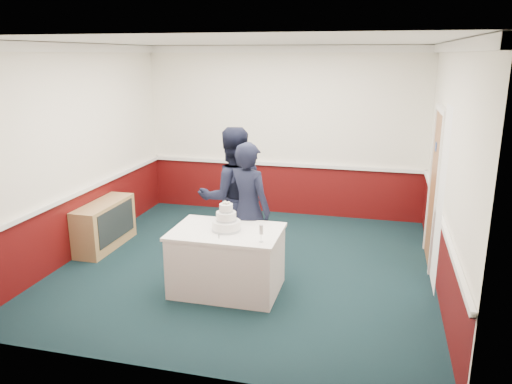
% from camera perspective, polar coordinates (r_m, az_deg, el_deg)
% --- Properties ---
extents(ground, '(5.00, 5.00, 0.00)m').
position_cam_1_polar(ground, '(7.04, -1.00, -8.37)').
color(ground, '#11282A').
rests_on(ground, ground).
extents(room_shell, '(5.00, 5.00, 3.00)m').
position_cam_1_polar(room_shell, '(7.06, 0.85, 8.33)').
color(room_shell, white).
rests_on(room_shell, ground).
extents(sideboard, '(0.41, 1.20, 0.70)m').
position_cam_1_polar(sideboard, '(7.90, -16.90, -3.62)').
color(sideboard, '#9C714C').
rests_on(sideboard, ground).
extents(cake_table, '(1.32, 0.92, 0.79)m').
position_cam_1_polar(cake_table, '(6.20, -3.34, -7.75)').
color(cake_table, white).
rests_on(cake_table, ground).
extents(wedding_cake, '(0.35, 0.35, 0.36)m').
position_cam_1_polar(wedding_cake, '(6.02, -3.42, -3.38)').
color(wedding_cake, white).
rests_on(wedding_cake, cake_table).
extents(cake_knife, '(0.09, 0.21, 0.00)m').
position_cam_1_polar(cake_knife, '(5.89, -4.27, -4.96)').
color(cake_knife, silver).
rests_on(cake_knife, cake_table).
extents(champagne_flute, '(0.05, 0.05, 0.21)m').
position_cam_1_polar(champagne_flute, '(5.63, 0.59, -4.42)').
color(champagne_flute, silver).
rests_on(champagne_flute, cake_table).
extents(person_man, '(1.17, 1.10, 1.92)m').
position_cam_1_polar(person_man, '(6.83, -2.75, -0.56)').
color(person_man, black).
rests_on(person_man, ground).
extents(person_woman, '(0.76, 0.62, 1.79)m').
position_cam_1_polar(person_woman, '(6.50, -0.92, -2.00)').
color(person_woman, black).
rests_on(person_woman, ground).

